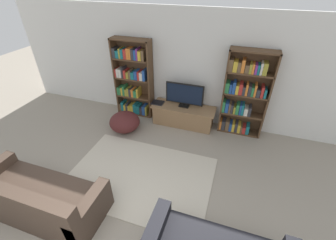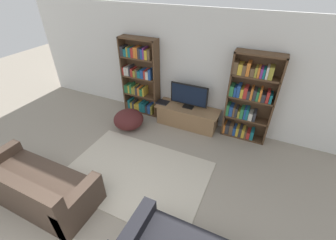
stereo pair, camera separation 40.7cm
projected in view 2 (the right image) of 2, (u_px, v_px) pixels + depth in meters
wall_back at (190, 69)px, 5.08m from camera, size 8.80×0.06×2.60m
bookshelf_left at (140, 78)px, 5.59m from camera, size 0.94×0.30×1.92m
bookshelf_right at (249, 99)px, 4.67m from camera, size 0.94×0.30×1.92m
tv_stand at (187, 116)px, 5.40m from camera, size 1.50×0.51×0.48m
television at (189, 96)px, 5.12m from camera, size 0.89×0.16×0.58m
laptop at (163, 102)px, 5.46m from camera, size 0.29×0.24×0.03m
area_rug at (136, 174)px, 4.20m from camera, size 2.59×1.79×0.02m
couch_left_sectional at (34, 187)px, 3.62m from camera, size 2.05×0.86×0.83m
beanbag_ottoman at (129, 119)px, 5.33m from camera, size 0.70×0.70×0.44m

